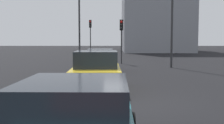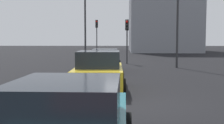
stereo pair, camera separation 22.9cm
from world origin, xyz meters
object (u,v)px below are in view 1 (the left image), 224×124
(car_yellow_right_second, at_px, (96,71))
(traffic_light_near_left, at_px, (121,32))
(street_lamp_far, at_px, (79,9))
(car_silver_right_lead, at_px, (100,61))
(traffic_light_near_right, at_px, (90,30))

(car_yellow_right_second, xyz_separation_m, traffic_light_near_left, (12.59, -1.32, 1.91))
(traffic_light_near_left, bearing_deg, car_yellow_right_second, 0.73)
(car_yellow_right_second, xyz_separation_m, street_lamp_far, (14.53, 2.45, 4.02))
(traffic_light_near_left, xyz_separation_m, street_lamp_far, (1.93, 3.78, 2.10))
(car_silver_right_lead, xyz_separation_m, traffic_light_near_right, (15.77, 1.95, 2.40))
(traffic_light_near_right, xyz_separation_m, street_lamp_far, (-7.75, 0.34, 1.68))
(car_yellow_right_second, bearing_deg, traffic_light_near_right, 4.06)
(traffic_light_near_left, relative_size, traffic_light_near_right, 0.86)
(car_yellow_right_second, relative_size, street_lamp_far, 0.52)
(car_silver_right_lead, xyz_separation_m, traffic_light_near_left, (6.08, -1.48, 1.97))
(car_yellow_right_second, distance_m, street_lamp_far, 15.27)
(traffic_light_near_right, bearing_deg, street_lamp_far, -0.77)
(car_yellow_right_second, distance_m, traffic_light_near_right, 22.50)
(car_silver_right_lead, bearing_deg, traffic_light_near_right, 6.27)
(traffic_light_near_right, bearing_deg, car_silver_right_lead, 8.83)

